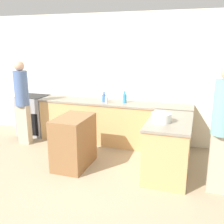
% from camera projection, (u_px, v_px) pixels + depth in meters
% --- Properties ---
extents(ground_plane, '(14.00, 14.00, 0.00)m').
position_uv_depth(ground_plane, '(69.00, 193.00, 3.77)').
color(ground_plane, tan).
extents(wall_back, '(8.00, 0.06, 2.70)m').
position_uv_depth(wall_back, '(118.00, 79.00, 5.63)').
color(wall_back, silver).
rests_on(wall_back, ground_plane).
extents(counter_back, '(3.23, 0.61, 0.90)m').
position_uv_depth(counter_back, '(113.00, 123.00, 5.56)').
color(counter_back, tan).
rests_on(counter_back, ground_plane).
extents(counter_peninsula, '(0.69, 1.34, 0.90)m').
position_uv_depth(counter_peninsula, '(169.00, 146.00, 4.30)').
color(counter_peninsula, tan).
rests_on(counter_peninsula, ground_plane).
extents(range_oven, '(0.66, 0.59, 0.91)m').
position_uv_depth(range_oven, '(34.00, 115.00, 6.15)').
color(range_oven, '#99999E').
rests_on(range_oven, ground_plane).
extents(island_table, '(0.52, 0.82, 0.88)m').
position_uv_depth(island_table, '(74.00, 142.00, 4.52)').
color(island_table, brown).
rests_on(island_table, ground_plane).
extents(mixing_bowl, '(0.31, 0.31, 0.14)m').
position_uv_depth(mixing_bowl, '(161.00, 118.00, 4.05)').
color(mixing_bowl, white).
rests_on(mixing_bowl, counter_peninsula).
extents(dish_soap_bottle, '(0.08, 0.08, 0.24)m').
position_uv_depth(dish_soap_bottle, '(125.00, 98.00, 5.37)').
color(dish_soap_bottle, '#338CBF').
rests_on(dish_soap_bottle, counter_back).
extents(vinegar_bottle_clear, '(0.06, 0.06, 0.20)m').
position_uv_depth(vinegar_bottle_clear, '(106.00, 100.00, 5.32)').
color(vinegar_bottle_clear, silver).
rests_on(vinegar_bottle_clear, counter_back).
extents(water_bottle_blue, '(0.08, 0.08, 0.21)m').
position_uv_depth(water_bottle_blue, '(104.00, 98.00, 5.44)').
color(water_bottle_blue, '#386BB7').
rests_on(water_bottle_blue, counter_back).
extents(person_by_range, '(0.28, 0.28, 1.75)m').
position_uv_depth(person_by_range, '(22.00, 99.00, 5.41)').
color(person_by_range, '#ADA38E').
rests_on(person_by_range, ground_plane).
extents(person_at_peninsula, '(0.31, 0.31, 1.82)m').
position_uv_depth(person_at_peninsula, '(223.00, 125.00, 3.57)').
color(person_at_peninsula, '#ADA38E').
rests_on(person_at_peninsula, ground_plane).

